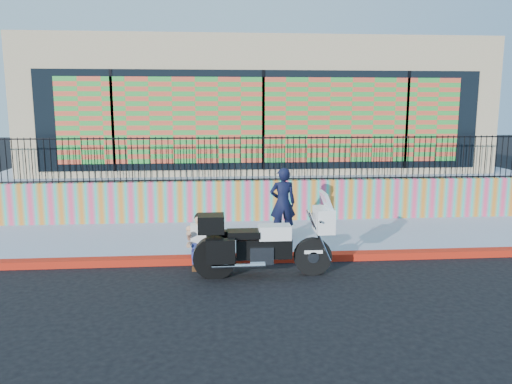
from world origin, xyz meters
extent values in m
plane|color=black|center=(0.00, 0.00, 0.00)|extent=(90.00, 90.00, 0.00)
cube|color=#B1240C|center=(0.00, 0.00, 0.07)|extent=(16.00, 0.30, 0.15)
cube|color=#99A0B7|center=(0.00, 1.65, 0.07)|extent=(16.00, 3.00, 0.15)
cube|color=#F03F6C|center=(0.00, 3.25, 0.70)|extent=(16.00, 0.20, 1.10)
cube|color=#99A0B7|center=(0.00, 8.35, 0.62)|extent=(16.00, 10.00, 1.25)
cube|color=tan|center=(0.00, 8.15, 3.25)|extent=(14.00, 8.00, 4.00)
cube|color=black|center=(0.00, 4.13, 2.85)|extent=(12.60, 0.04, 2.80)
cube|color=#E65033|center=(0.00, 4.10, 2.85)|extent=(11.48, 0.02, 2.40)
cylinder|color=black|center=(0.48, -0.91, 0.37)|extent=(0.74, 0.16, 0.74)
cylinder|color=black|center=(-1.42, -0.91, 0.37)|extent=(0.74, 0.16, 0.74)
cube|color=black|center=(-0.47, -0.91, 0.56)|extent=(1.06, 0.31, 0.38)
cube|color=silver|center=(-0.53, -0.91, 0.45)|extent=(0.45, 0.38, 0.34)
cube|color=white|center=(-0.27, -0.91, 0.87)|extent=(0.61, 0.36, 0.27)
cube|color=black|center=(-0.86, -0.91, 0.85)|extent=(0.61, 0.38, 0.13)
cube|color=white|center=(0.68, -0.91, 1.10)|extent=(0.34, 0.58, 0.47)
cube|color=silver|center=(0.72, -0.91, 1.45)|extent=(0.20, 0.51, 0.38)
cube|color=black|center=(-1.48, -0.91, 1.06)|extent=(0.49, 0.47, 0.34)
cube|color=black|center=(-1.31, -1.25, 0.61)|extent=(0.54, 0.20, 0.45)
cube|color=black|center=(-1.31, -0.57, 0.61)|extent=(0.54, 0.20, 0.45)
cube|color=white|center=(0.48, -0.91, 0.48)|extent=(0.36, 0.18, 0.07)
imported|color=black|center=(0.20, 1.36, 0.99)|extent=(0.62, 0.42, 1.68)
cube|color=navy|center=(-1.72, 0.02, 0.24)|extent=(0.36, 0.28, 0.18)
cube|color=white|center=(-1.72, -0.02, 0.59)|extent=(0.38, 0.27, 0.54)
sphere|color=tan|center=(-1.72, -0.06, 0.95)|extent=(0.21, 0.21, 0.21)
cube|color=#472814|center=(-1.82, -0.42, 0.05)|extent=(0.11, 0.26, 0.10)
cube|color=#472814|center=(-1.62, -0.42, 0.05)|extent=(0.11, 0.26, 0.10)
camera|label=1|loc=(-1.39, -10.11, 3.24)|focal=35.00mm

